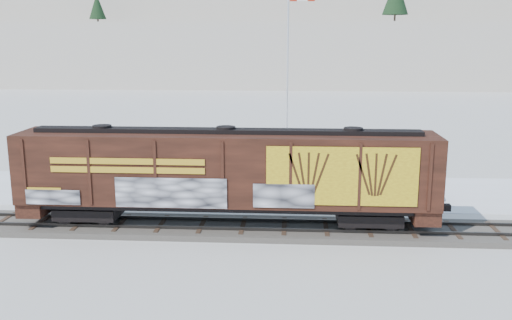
# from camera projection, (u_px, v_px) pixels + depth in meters

# --- Properties ---
(ground) EXTENTS (500.00, 500.00, 0.00)m
(ground) POSITION_uv_depth(u_px,v_px,m) (243.00, 231.00, 27.65)
(ground) COLOR white
(ground) RESTS_ON ground
(rail_track) EXTENTS (50.00, 3.40, 0.43)m
(rail_track) POSITION_uv_depth(u_px,v_px,m) (243.00, 228.00, 27.62)
(rail_track) COLOR #59544C
(rail_track) RESTS_ON ground
(parking_strip) EXTENTS (40.00, 8.00, 0.03)m
(parking_strip) POSITION_uv_depth(u_px,v_px,m) (254.00, 190.00, 34.96)
(parking_strip) COLOR white
(parking_strip) RESTS_ON ground
(hillside) EXTENTS (360.00, 110.00, 93.00)m
(hillside) POSITION_uv_depth(u_px,v_px,m) (286.00, 19.00, 161.03)
(hillside) COLOR white
(hillside) RESTS_ON ground
(hopper_railcar) EXTENTS (19.72, 3.06, 4.58)m
(hopper_railcar) POSITION_uv_depth(u_px,v_px,m) (226.00, 171.00, 27.06)
(hopper_railcar) COLOR black
(hopper_railcar) RESTS_ON rail_track
(flagpole) EXTENTS (2.30, 0.90, 12.88)m
(flagpole) POSITION_uv_depth(u_px,v_px,m) (289.00, 99.00, 41.15)
(flagpole) COLOR silver
(flagpole) RESTS_ON ground
(car_silver) EXTENTS (4.17, 1.75, 1.41)m
(car_silver) POSITION_uv_depth(u_px,v_px,m) (159.00, 177.00, 35.27)
(car_silver) COLOR #9EA1A5
(car_silver) RESTS_ON parking_strip
(car_white) EXTENTS (5.21, 3.54, 1.63)m
(car_white) POSITION_uv_depth(u_px,v_px,m) (351.00, 182.00, 33.67)
(car_white) COLOR silver
(car_white) RESTS_ON parking_strip
(car_dark) EXTENTS (5.00, 2.74, 1.37)m
(car_dark) POSITION_uv_depth(u_px,v_px,m) (400.00, 187.00, 33.05)
(car_dark) COLOR #21242A
(car_dark) RESTS_ON parking_strip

